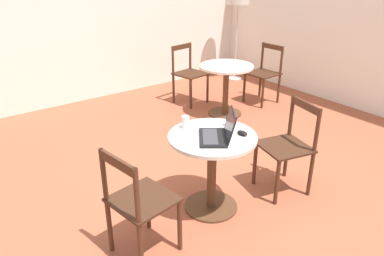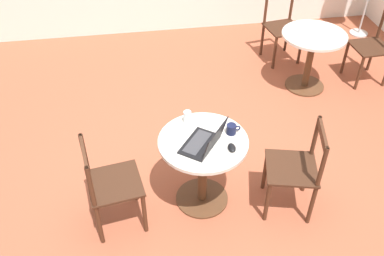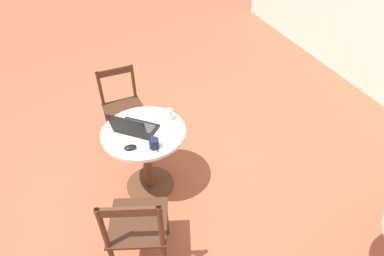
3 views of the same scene
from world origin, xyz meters
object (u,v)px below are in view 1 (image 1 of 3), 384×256
(laptop, at_px, (218,133))
(chair_near_right, at_px, (288,147))
(cafe_table_mid, at_px, (226,79))
(chair_near_left, at_px, (138,203))
(chair_mid_right, at_px, (264,74))
(mug, at_px, (231,121))
(cafe_table_near, at_px, (212,156))
(mouse, at_px, (242,133))
(drinking_glass, at_px, (185,122))
(chair_mid_back, at_px, (189,74))

(laptop, bearing_deg, chair_near_right, -8.53)
(cafe_table_mid, distance_m, laptop, 2.27)
(chair_near_right, height_order, chair_near_left, same)
(chair_mid_right, height_order, mug, chair_mid_right)
(cafe_table_near, distance_m, mouse, 0.32)
(laptop, bearing_deg, chair_mid_right, 35.39)
(chair_near_right, xyz_separation_m, chair_near_left, (-1.52, 0.07, 0.00))
(mouse, bearing_deg, chair_near_left, 179.04)
(chair_near_left, xyz_separation_m, mug, (1.01, 0.17, 0.30))
(cafe_table_near, xyz_separation_m, chair_near_left, (-0.77, -0.12, -0.07))
(chair_near_right, bearing_deg, drinking_glass, 152.61)
(chair_near_right, bearing_deg, cafe_table_mid, 65.42)
(chair_near_right, relative_size, chair_near_left, 1.00)
(laptop, bearing_deg, chair_mid_back, 58.42)
(cafe_table_mid, bearing_deg, drinking_glass, -141.27)
(mug, bearing_deg, laptop, -153.21)
(chair_mid_right, bearing_deg, cafe_table_mid, -177.51)
(cafe_table_near, relative_size, chair_mid_back, 0.85)
(cafe_table_near, height_order, chair_mid_right, chair_mid_right)
(cafe_table_near, xyz_separation_m, chair_near_right, (0.75, -0.19, -0.07))
(cafe_table_mid, xyz_separation_m, mouse, (-1.35, -1.70, 0.21))
(cafe_table_near, height_order, mug, mug)
(cafe_table_near, relative_size, laptop, 1.67)
(chair_mid_back, distance_m, chair_mid_right, 1.13)
(laptop, relative_size, mouse, 4.34)
(cafe_table_near, xyz_separation_m, mouse, (0.20, -0.14, 0.21))
(cafe_table_mid, height_order, chair_mid_back, chair_mid_back)
(cafe_table_near, bearing_deg, mug, 11.91)
(drinking_glass, bearing_deg, mug, -30.96)
(mouse, bearing_deg, laptop, 162.70)
(cafe_table_mid, relative_size, chair_near_right, 0.85)
(chair_near_right, bearing_deg, chair_near_left, 177.53)
(chair_mid_right, distance_m, mouse, 2.78)
(mouse, bearing_deg, cafe_table_near, 145.72)
(cafe_table_mid, xyz_separation_m, chair_mid_right, (0.80, 0.03, -0.07))
(chair_near_left, bearing_deg, mouse, -0.96)
(chair_mid_back, height_order, mug, chair_mid_back)
(chair_near_left, bearing_deg, chair_near_right, -2.47)
(chair_mid_back, bearing_deg, mouse, -117.17)
(chair_near_left, height_order, chair_mid_back, same)
(chair_mid_right, bearing_deg, drinking_glass, -151.02)
(cafe_table_near, relative_size, mug, 6.23)
(cafe_table_near, distance_m, chair_near_right, 0.78)
(mouse, xyz_separation_m, mug, (0.04, 0.19, 0.03))
(chair_near_left, relative_size, drinking_glass, 8.01)
(chair_near_left, height_order, mug, chair_near_left)
(chair_near_right, bearing_deg, chair_mid_back, 74.39)
(cafe_table_mid, bearing_deg, chair_mid_right, 2.49)
(chair_near_left, relative_size, chair_mid_right, 1.00)
(cafe_table_mid, bearing_deg, laptop, -133.52)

